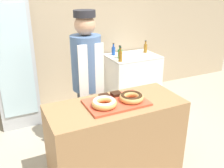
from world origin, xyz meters
TOP-DOWN VIEW (x-y plane):
  - wall_back at (0.00, 2.13)m, footprint 8.00×0.06m
  - display_counter at (0.00, 0.00)m, footprint 1.42×0.62m
  - serving_tray at (0.00, 0.00)m, footprint 0.62×0.40m
  - donut_light_glaze at (-0.15, -0.04)m, footprint 0.25×0.25m
  - donut_chocolate_glaze at (0.15, -0.04)m, footprint 0.25×0.25m
  - brownie_back_left at (-0.07, 0.14)m, footprint 0.10×0.10m
  - brownie_back_right at (0.07, 0.14)m, footprint 0.10×0.10m
  - baker_person at (-0.10, 0.57)m, footprint 0.35×0.35m
  - beverage_fridge at (-0.82, 1.73)m, footprint 0.56×0.58m
  - chest_freezer at (1.20, 1.73)m, footprint 0.90×0.68m
  - bottle_green at (0.90, 1.67)m, footprint 0.08×0.08m
  - bottle_amber at (1.51, 1.81)m, footprint 0.07×0.07m
  - bottle_blue at (0.89, 1.91)m, footprint 0.07×0.07m
  - bottle_amber_b at (0.82, 1.49)m, footprint 0.06×0.06m

SIDE VIEW (x-z plane):
  - chest_freezer at x=1.20m, z-range 0.00..0.82m
  - display_counter at x=0.00m, z-range 0.00..0.88m
  - serving_tray at x=0.00m, z-range 0.88..0.90m
  - bottle_blue at x=0.89m, z-range 0.79..1.01m
  - bottle_green at x=0.90m, z-range 0.79..1.02m
  - bottle_amber at x=1.51m, z-range 0.79..1.02m
  - bottle_amber_b at x=0.82m, z-range 0.79..1.03m
  - brownie_back_left at x=-0.07m, z-range 0.90..0.94m
  - brownie_back_right at x=0.07m, z-range 0.90..0.94m
  - donut_light_glaze at x=-0.15m, z-range 0.91..0.98m
  - donut_chocolate_glaze at x=0.15m, z-range 0.91..0.98m
  - baker_person at x=-0.10m, z-range 0.06..1.82m
  - beverage_fridge at x=-0.82m, z-range 0.00..1.96m
  - wall_back at x=0.00m, z-range 0.00..2.70m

